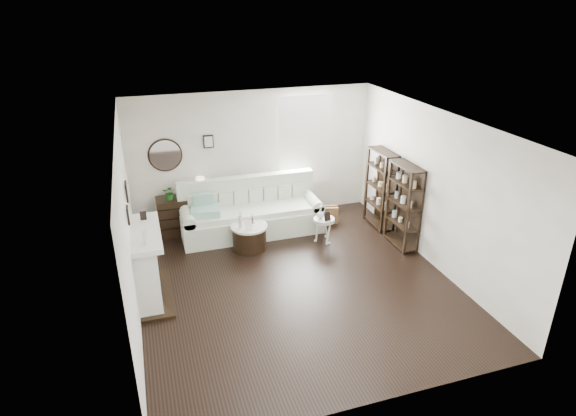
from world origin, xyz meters
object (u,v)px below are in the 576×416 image
object	(u,v)px
pedestal_table	(324,220)
dresser	(186,214)
drum_table	(249,237)
sofa	(251,215)

from	to	relation	value
pedestal_table	dresser	bearing A→B (deg)	152.72
dresser	drum_table	size ratio (longest dim) A/B	1.62
dresser	pedestal_table	xyz separation A→B (m)	(2.46, -1.27, 0.08)
dresser	drum_table	world-z (taller)	dresser
sofa	pedestal_table	bearing A→B (deg)	-35.71
dresser	pedestal_table	size ratio (longest dim) A/B	2.26
dresser	sofa	bearing A→B (deg)	-17.37
sofa	dresser	distance (m)	1.29
drum_table	sofa	bearing A→B (deg)	74.20
sofa	dresser	world-z (taller)	sofa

